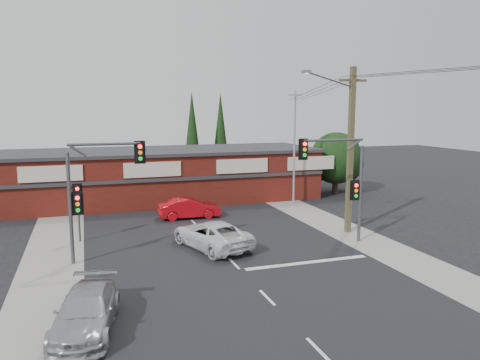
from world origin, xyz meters
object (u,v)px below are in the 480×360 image
object	(u,v)px
silver_suv	(86,311)
utility_pole	(349,145)
shop_building	(158,175)
white_suv	(212,235)
red_sedan	(189,208)

from	to	relation	value
silver_suv	utility_pole	distance (m)	18.12
silver_suv	shop_building	world-z (taller)	shop_building
white_suv	shop_building	world-z (taller)	shop_building
silver_suv	shop_building	bearing A→B (deg)	85.39
red_sedan	utility_pole	size ratio (longest dim) A/B	0.43
white_suv	silver_suv	bearing A→B (deg)	33.07
white_suv	utility_pole	world-z (taller)	utility_pole
white_suv	red_sedan	distance (m)	7.31
silver_suv	utility_pole	world-z (taller)	utility_pole
silver_suv	white_suv	bearing A→B (deg)	60.59
red_sedan	white_suv	bearing A→B (deg)	178.44
silver_suv	red_sedan	xyz separation A→B (m)	(6.94, 15.27, 0.02)
white_suv	red_sedan	bearing A→B (deg)	-110.18
shop_building	silver_suv	bearing A→B (deg)	-104.76
shop_building	utility_pole	xyz separation A→B (m)	(9.36, -14.00, 3.26)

